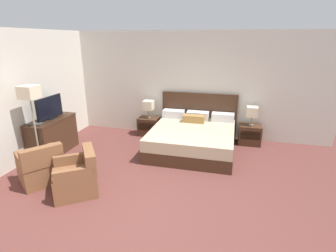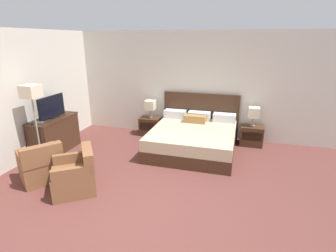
{
  "view_description": "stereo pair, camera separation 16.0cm",
  "coord_description": "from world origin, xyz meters",
  "px_view_note": "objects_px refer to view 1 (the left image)",
  "views": [
    {
      "loc": [
        1.17,
        -3.13,
        2.51
      ],
      "look_at": [
        -0.12,
        1.96,
        0.75
      ],
      "focal_mm": 28.0,
      "sensor_mm": 36.0,
      "label": 1
    },
    {
      "loc": [
        1.33,
        -3.09,
        2.51
      ],
      "look_at": [
        -0.12,
        1.96,
        0.75
      ],
      "focal_mm": 28.0,
      "sensor_mm": 36.0,
      "label": 2
    }
  ],
  "objects_px": {
    "nightstand_right": "(250,134)",
    "table_lamp_left": "(148,105)",
    "nightstand_left": "(149,126)",
    "armchair_companion": "(77,177)",
    "armchair_by_window": "(41,168)",
    "tv": "(50,108)",
    "book_red_cover": "(36,124)",
    "table_lamp_right": "(252,112)",
    "bed": "(193,137)",
    "dresser": "(53,135)",
    "floor_lamp": "(30,100)"
  },
  "relations": [
    {
      "from": "bed",
      "to": "table_lamp_right",
      "type": "bearing_deg",
      "value": 27.9
    },
    {
      "from": "nightstand_right",
      "to": "armchair_by_window",
      "type": "distance_m",
      "value": 4.72
    },
    {
      "from": "bed",
      "to": "nightstand_left",
      "type": "distance_m",
      "value": 1.49
    },
    {
      "from": "nightstand_left",
      "to": "armchair_companion",
      "type": "bearing_deg",
      "value": -95.51
    },
    {
      "from": "nightstand_right",
      "to": "armchair_companion",
      "type": "height_order",
      "value": "armchair_companion"
    },
    {
      "from": "tv",
      "to": "floor_lamp",
      "type": "distance_m",
      "value": 0.73
    },
    {
      "from": "floor_lamp",
      "to": "armchair_by_window",
      "type": "bearing_deg",
      "value": -48.25
    },
    {
      "from": "book_red_cover",
      "to": "armchair_by_window",
      "type": "height_order",
      "value": "book_red_cover"
    },
    {
      "from": "nightstand_left",
      "to": "book_red_cover",
      "type": "xyz_separation_m",
      "value": [
        -1.74,
        -2.1,
        0.58
      ]
    },
    {
      "from": "bed",
      "to": "nightstand_right",
      "type": "distance_m",
      "value": 1.49
    },
    {
      "from": "book_red_cover",
      "to": "armchair_by_window",
      "type": "distance_m",
      "value": 1.12
    },
    {
      "from": "bed",
      "to": "nightstand_right",
      "type": "xyz_separation_m",
      "value": [
        1.32,
        0.7,
        -0.06
      ]
    },
    {
      "from": "table_lamp_right",
      "to": "armchair_companion",
      "type": "height_order",
      "value": "table_lamp_right"
    },
    {
      "from": "nightstand_right",
      "to": "table_lamp_left",
      "type": "xyz_separation_m",
      "value": [
        -2.64,
        0.0,
        0.58
      ]
    },
    {
      "from": "nightstand_right",
      "to": "armchair_by_window",
      "type": "relative_size",
      "value": 0.56
    },
    {
      "from": "table_lamp_left",
      "to": "book_red_cover",
      "type": "relative_size",
      "value": 1.93
    },
    {
      "from": "nightstand_left",
      "to": "dresser",
      "type": "height_order",
      "value": "dresser"
    },
    {
      "from": "nightstand_left",
      "to": "book_red_cover",
      "type": "relative_size",
      "value": 2.24
    },
    {
      "from": "table_lamp_left",
      "to": "book_red_cover",
      "type": "distance_m",
      "value": 2.73
    },
    {
      "from": "nightstand_right",
      "to": "dresser",
      "type": "distance_m",
      "value": 4.69
    },
    {
      "from": "table_lamp_left",
      "to": "armchair_companion",
      "type": "xyz_separation_m",
      "value": [
        -0.29,
        -2.99,
        -0.54
      ]
    },
    {
      "from": "table_lamp_right",
      "to": "bed",
      "type": "bearing_deg",
      "value": -152.1
    },
    {
      "from": "table_lamp_left",
      "to": "book_red_cover",
      "type": "xyz_separation_m",
      "value": [
        -1.74,
        -2.11,
        0.01
      ]
    },
    {
      "from": "armchair_by_window",
      "to": "tv",
      "type": "bearing_deg",
      "value": 117.18
    },
    {
      "from": "book_red_cover",
      "to": "armchair_by_window",
      "type": "xyz_separation_m",
      "value": [
        0.63,
        -0.75,
        -0.54
      ]
    },
    {
      "from": "table_lamp_left",
      "to": "table_lamp_right",
      "type": "bearing_deg",
      "value": 0.0
    },
    {
      "from": "table_lamp_left",
      "to": "nightstand_left",
      "type": "bearing_deg",
      "value": -90.0
    },
    {
      "from": "armchair_companion",
      "to": "floor_lamp",
      "type": "distance_m",
      "value": 1.87
    },
    {
      "from": "nightstand_right",
      "to": "book_red_cover",
      "type": "xyz_separation_m",
      "value": [
        -4.38,
        -2.1,
        0.58
      ]
    },
    {
      "from": "bed",
      "to": "floor_lamp",
      "type": "distance_m",
      "value": 3.51
    },
    {
      "from": "nightstand_right",
      "to": "nightstand_left",
      "type": "bearing_deg",
      "value": 180.0
    },
    {
      "from": "floor_lamp",
      "to": "bed",
      "type": "bearing_deg",
      "value": 28.44
    },
    {
      "from": "floor_lamp",
      "to": "book_red_cover",
      "type": "bearing_deg",
      "value": 123.98
    },
    {
      "from": "dresser",
      "to": "tv",
      "type": "distance_m",
      "value": 0.64
    },
    {
      "from": "table_lamp_left",
      "to": "dresser",
      "type": "bearing_deg",
      "value": -136.08
    },
    {
      "from": "tv",
      "to": "armchair_companion",
      "type": "bearing_deg",
      "value": -42.93
    },
    {
      "from": "nightstand_right",
      "to": "tv",
      "type": "relative_size",
      "value": 0.67
    },
    {
      "from": "table_lamp_left",
      "to": "dresser",
      "type": "xyz_separation_m",
      "value": [
        -1.74,
        -1.67,
        -0.4
      ]
    },
    {
      "from": "table_lamp_left",
      "to": "table_lamp_right",
      "type": "distance_m",
      "value": 2.64
    },
    {
      "from": "tv",
      "to": "armchair_by_window",
      "type": "bearing_deg",
      "value": -62.82
    },
    {
      "from": "nightstand_right",
      "to": "table_lamp_right",
      "type": "distance_m",
      "value": 0.58
    },
    {
      "from": "book_red_cover",
      "to": "armchair_companion",
      "type": "bearing_deg",
      "value": -31.38
    },
    {
      "from": "table_lamp_right",
      "to": "armchair_companion",
      "type": "relative_size",
      "value": 0.48
    },
    {
      "from": "table_lamp_left",
      "to": "table_lamp_right",
      "type": "height_order",
      "value": "same"
    },
    {
      "from": "nightstand_left",
      "to": "dresser",
      "type": "relative_size",
      "value": 0.45
    },
    {
      "from": "dresser",
      "to": "table_lamp_left",
      "type": "bearing_deg",
      "value": 43.92
    },
    {
      "from": "table_lamp_left",
      "to": "armchair_by_window",
      "type": "bearing_deg",
      "value": -111.35
    },
    {
      "from": "dresser",
      "to": "armchair_companion",
      "type": "height_order",
      "value": "dresser"
    },
    {
      "from": "table_lamp_left",
      "to": "armchair_by_window",
      "type": "relative_size",
      "value": 0.48
    },
    {
      "from": "bed",
      "to": "tv",
      "type": "height_order",
      "value": "tv"
    }
  ]
}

